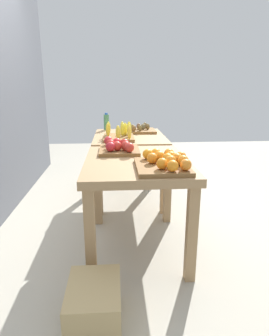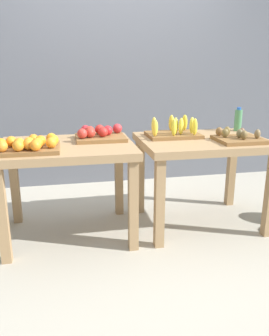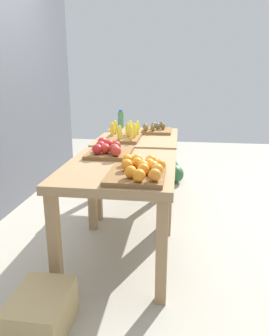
# 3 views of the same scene
# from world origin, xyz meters

# --- Properties ---
(ground_plane) EXTENTS (8.00, 8.00, 0.00)m
(ground_plane) POSITION_xyz_m (0.00, 0.00, 0.00)
(ground_plane) COLOR #B1AB9A
(back_wall) EXTENTS (4.40, 0.12, 3.00)m
(back_wall) POSITION_xyz_m (0.00, 1.35, 1.50)
(back_wall) COLOR #595C65
(back_wall) RESTS_ON ground_plane
(display_table_left) EXTENTS (1.04, 0.80, 0.76)m
(display_table_left) POSITION_xyz_m (-0.56, 0.00, 0.65)
(display_table_left) COLOR #A07D53
(display_table_left) RESTS_ON ground_plane
(display_table_right) EXTENTS (1.04, 0.80, 0.76)m
(display_table_right) POSITION_xyz_m (0.56, 0.00, 0.65)
(display_table_right) COLOR #A07D53
(display_table_right) RESTS_ON ground_plane
(orange_bin) EXTENTS (0.45, 0.38, 0.11)m
(orange_bin) POSITION_xyz_m (-0.82, -0.18, 0.81)
(orange_bin) COLOR brown
(orange_bin) RESTS_ON display_table_left
(apple_bin) EXTENTS (0.41, 0.34, 0.11)m
(apple_bin) POSITION_xyz_m (-0.29, 0.14, 0.81)
(apple_bin) COLOR brown
(apple_bin) RESTS_ON display_table_left
(banana_crate) EXTENTS (0.44, 0.32, 0.17)m
(banana_crate) POSITION_xyz_m (0.35, 0.11, 0.81)
(banana_crate) COLOR brown
(banana_crate) RESTS_ON display_table_right
(kiwi_bin) EXTENTS (0.36, 0.32, 0.10)m
(kiwi_bin) POSITION_xyz_m (0.79, -0.16, 0.79)
(kiwi_bin) COLOR brown
(kiwi_bin) RESTS_ON display_table_right
(water_bottle) EXTENTS (0.07, 0.07, 0.22)m
(water_bottle) POSITION_xyz_m (1.01, 0.27, 0.87)
(water_bottle) COLOR #4C8C59
(water_bottle) RESTS_ON display_table_right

